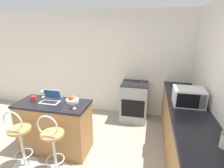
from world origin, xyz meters
The scene contains 14 objects.
wall_back centered at (0.00, 2.48, 1.30)m, with size 12.00×0.06×2.60m.
breakfast_bar centered at (-0.39, 0.66, 0.47)m, with size 1.27×0.60×0.93m.
counter_right centered at (1.88, 0.97, 0.47)m, with size 0.64×2.98×0.93m.
bar_stool_near centered at (-0.67, 0.13, 0.49)m, with size 0.40×0.40×1.04m.
bar_stool_far centered at (-0.10, 0.13, 0.49)m, with size 0.40×0.40×1.04m.
laptop centered at (-0.44, 0.72, 0.99)m, with size 0.34×0.24×0.20m.
microwave centered at (1.88, 1.10, 1.08)m, with size 0.48×0.39×0.29m.
stove_range centered at (0.89, 2.12, 0.47)m, with size 0.62×0.61×0.94m.
mug_white centered at (2.13, 1.46, 0.98)m, with size 0.10×0.08×0.10m.
pepper_mill centered at (1.68, 1.45, 1.04)m, with size 0.05×0.05×0.23m.
fruit_bowl centered at (-0.06, 0.77, 0.97)m, with size 0.22×0.22×0.11m.
wine_glass_short centered at (-0.71, 0.87, 1.03)m, with size 0.07×0.07×0.13m.
mug_red centered at (-0.75, 0.66, 0.98)m, with size 0.09×0.08×0.09m.
wine_glass_tall centered at (0.08, 0.54, 1.05)m, with size 0.07×0.07×0.16m.
Camera 1 is at (1.24, -1.81, 2.16)m, focal length 28.00 mm.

